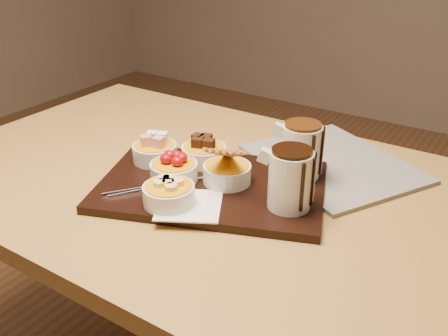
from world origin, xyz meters
The scene contains 12 objects.
dining_table centered at (0.00, 0.00, 0.65)m, with size 1.20×0.80×0.75m.
serving_board centered at (0.08, -0.04, 0.76)m, with size 0.46×0.30×0.02m, color black.
napkin centered at (0.10, -0.14, 0.77)m, with size 0.12×0.12×0.00m, color white.
bowl_marshmallows centered at (-0.08, -0.02, 0.79)m, with size 0.10×0.10×0.04m, color silver.
bowl_cake centered at (0.02, 0.03, 0.79)m, with size 0.10×0.10×0.04m, color silver.
bowl_strawberries centered at (0.01, -0.07, 0.79)m, with size 0.10×0.10×0.04m, color silver.
bowl_biscotti centered at (0.11, -0.02, 0.79)m, with size 0.10×0.10×0.04m, color silver.
bowl_bananas centered at (0.06, -0.15, 0.79)m, with size 0.10×0.10×0.04m, color silver.
pitcher_dark_chocolate centered at (0.26, -0.04, 0.82)m, with size 0.08×0.08×0.11m, color silver.
pitcher_milk_chocolate centered at (0.22, 0.09, 0.82)m, with size 0.08×0.08×0.11m, color silver.
fondue_skewers centered at (0.01, -0.10, 0.77)m, with size 0.26×0.03×0.01m, color silver, non-canonical shape.
newspaper centered at (0.25, 0.21, 0.76)m, with size 0.36×0.29×0.01m, color beige.
Camera 1 is at (0.60, -0.79, 1.26)m, focal length 40.00 mm.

